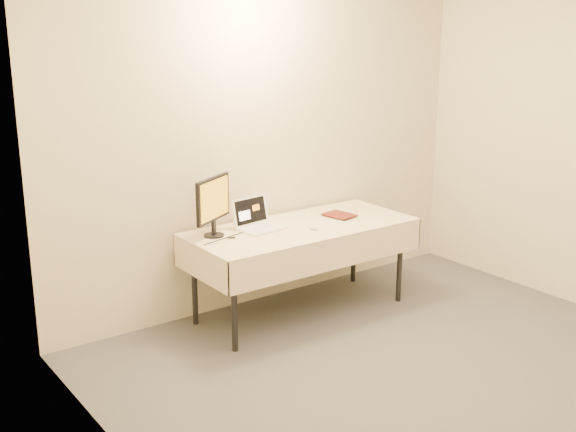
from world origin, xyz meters
TOP-DOWN VIEW (x-y plane):
  - ground at (0.00, 0.00)m, footprint 5.00×5.00m
  - back_wall at (0.00, 2.50)m, footprint 4.00×0.10m
  - table at (0.00, 2.05)m, footprint 1.86×0.81m
  - laptop at (-0.33, 2.19)m, footprint 0.38×0.33m
  - monitor at (-0.71, 2.21)m, footprint 0.40×0.25m
  - book at (0.33, 2.06)m, footprint 0.19×0.06m
  - alarm_clock at (-0.25, 2.35)m, footprint 0.13×0.09m
  - clicker at (0.02, 1.92)m, footprint 0.06×0.11m
  - paper_form at (0.39, 2.07)m, footprint 0.12×0.30m
  - usb_dongle at (-0.63, 2.08)m, footprint 0.06×0.03m

SIDE VIEW (x-z plane):
  - ground at x=0.00m, z-range 0.00..0.00m
  - table at x=0.00m, z-range 0.31..1.05m
  - paper_form at x=0.39m, z-range 0.74..0.74m
  - usb_dongle at x=-0.63m, z-range 0.74..0.75m
  - clicker at x=0.02m, z-range 0.74..0.76m
  - alarm_clock at x=-0.25m, z-range 0.74..0.79m
  - laptop at x=-0.33m, z-range 0.68..0.92m
  - book at x=0.33m, z-range 0.74..0.99m
  - monitor at x=-0.71m, z-range 0.78..1.24m
  - back_wall at x=0.00m, z-range 0.00..2.70m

